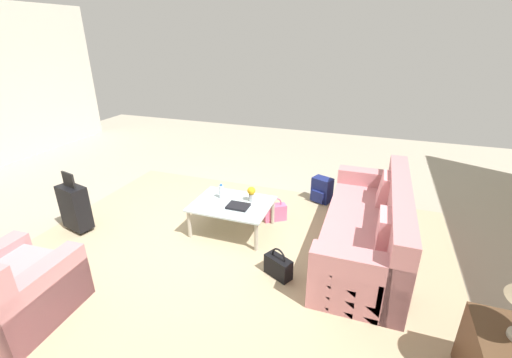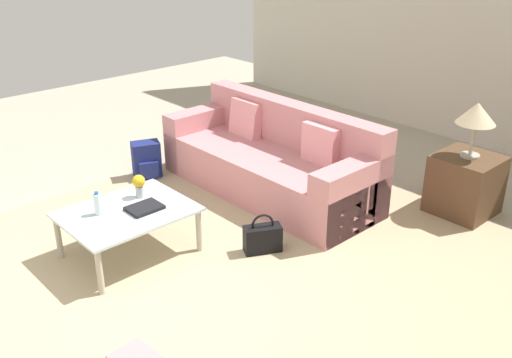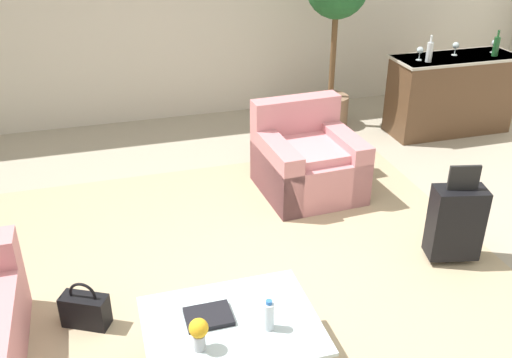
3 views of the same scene
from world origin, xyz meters
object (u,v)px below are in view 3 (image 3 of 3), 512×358
at_px(flower_vase, 199,332).
at_px(wine_glass_leftmost, 420,51).
at_px(potted_ficus, 336,11).
at_px(coffee_table, 232,329).
at_px(wine_glass_left_of_centre, 456,46).
at_px(suitcase_black, 456,222).
at_px(armchair, 306,162).
at_px(wine_bottle_clear, 430,52).
at_px(coffee_table_book, 209,316).
at_px(handbag_black, 85,310).
at_px(wine_bottle_green, 496,46).
at_px(wine_glass_right_of_centre, 495,44).
at_px(water_bottle, 269,316).
at_px(bar_console, 451,93).

relative_size(flower_vase, wine_glass_leftmost, 1.33).
relative_size(flower_vase, potted_ficus, 0.10).
height_order(coffee_table, wine_glass_left_of_centre, wine_glass_left_of_centre).
relative_size(flower_vase, suitcase_black, 0.24).
bearing_deg(suitcase_black, armchair, 115.59).
bearing_deg(wine_bottle_clear, potted_ficus, 140.35).
bearing_deg(coffee_table_book, wine_glass_leftmost, 43.79).
height_order(flower_vase, potted_ficus, potted_ficus).
xyz_separation_m(wine_glass_leftmost, wine_bottle_clear, (0.07, -0.09, 0.01)).
height_order(wine_glass_left_of_centre, handbag_black, wine_glass_left_of_centre).
height_order(armchair, wine_bottle_green, wine_bottle_green).
height_order(armchair, coffee_table_book, armchair).
relative_size(armchair, wine_bottle_clear, 3.21).
bearing_deg(wine_glass_right_of_centre, coffee_table, -142.11).
bearing_deg(water_bottle, wine_glass_left_of_centre, 44.55).
bearing_deg(coffee_table_book, water_bottle, -29.54).
distance_m(coffee_table, handbag_black, 1.15).
bearing_deg(wine_glass_leftmost, water_bottle, -131.26).
bearing_deg(wine_bottle_clear, water_bottle, -132.74).
bearing_deg(wine_bottle_clear, wine_bottle_green, 0.00).
distance_m(bar_console, potted_ficus, 1.70).
distance_m(coffee_table_book, wine_glass_right_of_centre, 5.16).
height_order(wine_glass_leftmost, potted_ficus, potted_ficus).
bearing_deg(wine_bottle_green, armchair, -162.69).
relative_size(flower_vase, wine_bottle_green, 0.68).
height_order(water_bottle, wine_glass_left_of_centre, wine_glass_left_of_centre).
distance_m(coffee_table_book, handbag_black, 1.03).
bearing_deg(armchair, coffee_table, -120.86).
height_order(flower_vase, wine_bottle_clear, wine_bottle_clear).
bearing_deg(handbag_black, wine_bottle_clear, 30.05).
xyz_separation_m(coffee_table, wine_glass_left_of_centre, (3.50, 3.15, 0.67)).
xyz_separation_m(wine_glass_left_of_centre, potted_ficus, (-1.30, 0.55, 0.36)).
bearing_deg(suitcase_black, wine_glass_leftmost, 67.41).
height_order(coffee_table_book, wine_bottle_clear, wine_bottle_clear).
distance_m(wine_bottle_clear, wine_bottle_green, 0.88).
distance_m(coffee_table, suitcase_black, 2.12).
height_order(coffee_table_book, wine_bottle_green, wine_bottle_green).
bearing_deg(bar_console, suitcase_black, -122.01).
xyz_separation_m(armchair, wine_bottle_green, (2.63, 0.82, 0.75)).
xyz_separation_m(coffee_table, suitcase_black, (2.00, 0.70, -0.01)).
xyz_separation_m(wine_glass_right_of_centre, potted_ficus, (-1.81, 0.58, 0.36)).
height_order(flower_vase, suitcase_black, suitcase_black).
distance_m(wine_bottle_green, handbag_black, 5.38).
height_order(wine_bottle_clear, handbag_black, wine_bottle_clear).
relative_size(armchair, potted_ficus, 0.47).
bearing_deg(suitcase_black, wine_glass_left_of_centre, 58.51).
distance_m(wine_glass_leftmost, wine_glass_right_of_centre, 1.02).
height_order(armchair, coffee_table, armchair).
height_order(wine_bottle_clear, potted_ficus, potted_ficus).
distance_m(wine_glass_left_of_centre, suitcase_black, 2.95).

